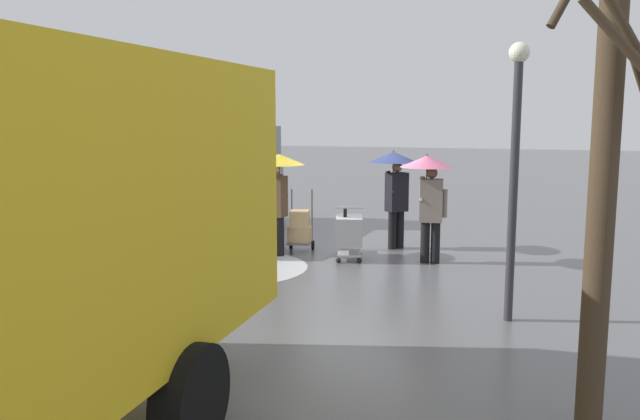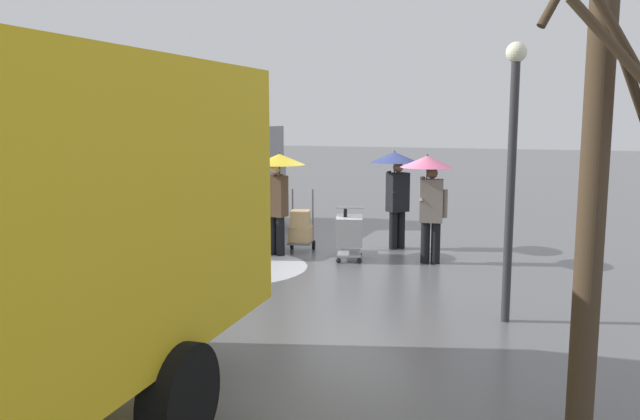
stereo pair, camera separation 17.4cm
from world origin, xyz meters
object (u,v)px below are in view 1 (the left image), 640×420
(pedestrian_pink_side, at_px, (277,180))
(pedestrian_black_side, at_px, (429,183))
(bare_tree_near, at_px, (604,189))
(hand_dolly_boxes, at_px, (300,228))
(pedestrian_white_side, at_px, (395,176))
(cargo_van_parked_right, at_px, (209,186))
(street_lamp, at_px, (515,153))
(shopping_cart_vendor, at_px, (349,232))

(pedestrian_pink_side, bearing_deg, pedestrian_black_side, -175.02)
(pedestrian_black_side, distance_m, bare_tree_near, 7.01)
(pedestrian_black_side, bearing_deg, bare_tree_near, 110.25)
(hand_dolly_boxes, height_order, pedestrian_white_side, pedestrian_white_side)
(pedestrian_black_side, distance_m, pedestrian_white_side, 1.45)
(pedestrian_black_side, bearing_deg, cargo_van_parked_right, -16.55)
(pedestrian_pink_side, height_order, street_lamp, street_lamp)
(shopping_cart_vendor, bearing_deg, pedestrian_black_side, -172.44)
(hand_dolly_boxes, xyz_separation_m, pedestrian_pink_side, (0.31, 0.47, 1.06))
(shopping_cart_vendor, xyz_separation_m, pedestrian_black_side, (-1.54, -0.20, 1.02))
(bare_tree_near, bearing_deg, pedestrian_pink_side, -49.01)
(shopping_cart_vendor, relative_size, hand_dolly_boxes, 0.79)
(shopping_cart_vendor, height_order, street_lamp, street_lamp)
(shopping_cart_vendor, bearing_deg, cargo_van_parked_right, -24.71)
(street_lamp, bearing_deg, hand_dolly_boxes, -38.86)
(pedestrian_black_side, bearing_deg, pedestrian_pink_side, 4.98)
(cargo_van_parked_right, relative_size, bare_tree_near, 1.11)
(bare_tree_near, bearing_deg, shopping_cart_vendor, -58.05)
(hand_dolly_boxes, height_order, street_lamp, street_lamp)
(cargo_van_parked_right, bearing_deg, pedestrian_white_side, 173.79)
(pedestrian_pink_side, bearing_deg, shopping_cart_vendor, -177.68)
(pedestrian_pink_side, bearing_deg, hand_dolly_boxes, -123.59)
(hand_dolly_boxes, bearing_deg, pedestrian_black_side, 175.69)
(cargo_van_parked_right, bearing_deg, hand_dolly_boxes, 153.07)
(shopping_cart_vendor, height_order, pedestrian_black_side, pedestrian_black_side)
(pedestrian_pink_side, height_order, bare_tree_near, bare_tree_near)
(shopping_cart_vendor, relative_size, street_lamp, 0.27)
(pedestrian_white_side, distance_m, street_lamp, 5.17)
(hand_dolly_boxes, height_order, bare_tree_near, bare_tree_near)
(hand_dolly_boxes, distance_m, bare_tree_near, 8.66)
(pedestrian_pink_side, xyz_separation_m, street_lamp, (-4.66, 3.04, 0.79))
(pedestrian_pink_side, relative_size, bare_tree_near, 0.44)
(bare_tree_near, bearing_deg, pedestrian_white_side, -66.78)
(pedestrian_white_side, bearing_deg, street_lamp, 119.43)
(pedestrian_pink_side, relative_size, street_lamp, 0.56)
(cargo_van_parked_right, bearing_deg, shopping_cart_vendor, 155.29)
(cargo_van_parked_right, relative_size, pedestrian_pink_side, 2.53)
(cargo_van_parked_right, distance_m, street_lamp, 8.84)
(bare_tree_near, bearing_deg, cargo_van_parked_right, -45.69)
(cargo_van_parked_right, relative_size, street_lamp, 1.41)
(street_lamp, bearing_deg, bare_tree_near, 103.70)
(cargo_van_parked_right, height_order, hand_dolly_boxes, cargo_van_parked_right)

